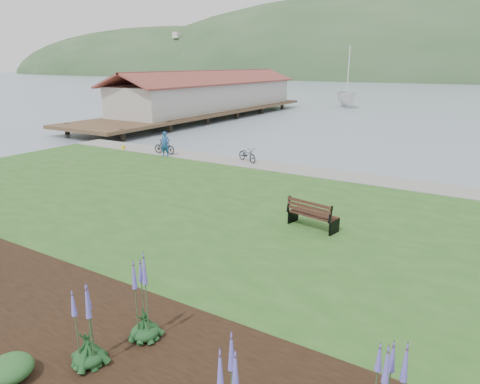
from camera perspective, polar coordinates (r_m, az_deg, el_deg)
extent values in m
plane|color=gray|center=(19.01, -2.64, -2.19)|extent=(600.00, 600.00, 0.00)
cube|color=#29571E|center=(17.42, -6.33, -3.38)|extent=(34.00, 20.00, 0.40)
cube|color=gray|center=(24.68, 6.35, 3.17)|extent=(34.00, 2.20, 0.03)
cube|color=black|center=(10.46, -20.13, -17.75)|extent=(24.00, 4.40, 0.04)
cube|color=#4C3826|center=(51.04, -5.00, 10.71)|extent=(8.00, 36.00, 0.30)
cube|color=#B2ADA3|center=(52.52, -3.73, 12.71)|extent=(6.40, 28.00, 3.00)
cube|color=black|center=(15.78, 9.76, -2.96)|extent=(1.90, 0.97, 0.06)
cube|color=black|center=(15.40, 9.13, -2.10)|extent=(1.81, 0.51, 0.57)
cube|color=black|center=(16.32, 7.11, -3.14)|extent=(0.18, 0.62, 0.50)
cube|color=black|center=(15.45, 12.46, -4.59)|extent=(0.18, 0.62, 0.50)
imported|color=#1E498C|center=(28.01, -9.97, 6.59)|extent=(0.81, 0.69, 1.89)
imported|color=black|center=(26.14, 0.98, 5.03)|extent=(1.30, 1.83, 0.91)
imported|color=black|center=(28.92, -10.06, 5.94)|extent=(0.62, 1.60, 0.94)
imported|color=silver|center=(66.23, 13.94, 10.93)|extent=(14.45, 14.52, 27.68)
cube|color=yellow|center=(31.17, -15.30, 5.76)|extent=(0.21, 0.28, 0.28)
ellipsoid|color=#15391B|center=(9.55, -19.49, -20.05)|extent=(0.62, 0.62, 0.31)
cone|color=#544BAF|center=(9.02, -20.10, -15.12)|extent=(0.32, 0.32, 1.61)
ellipsoid|color=#15391B|center=(9.96, -12.55, -17.74)|extent=(0.62, 0.62, 0.31)
cone|color=#544BAF|center=(9.36, -13.00, -11.89)|extent=(0.32, 0.32, 2.00)
cone|color=#544BAF|center=(7.31, 19.38, -21.68)|extent=(0.36, 0.36, 1.98)
ellipsoid|color=#1E4C21|center=(9.73, -28.38, -20.02)|extent=(0.87, 0.87, 0.43)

